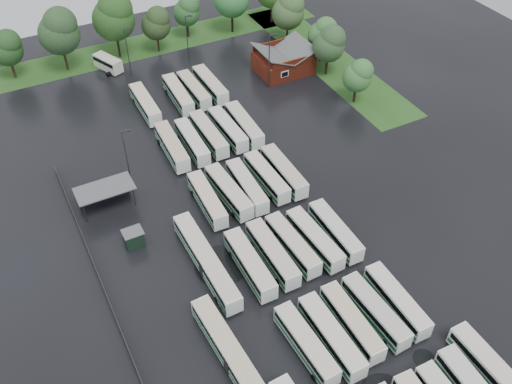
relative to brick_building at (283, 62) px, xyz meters
name	(u,v)px	position (x,y,z in m)	size (l,w,h in m)	color
ground	(285,266)	(-24.00, -42.77, -1.87)	(160.00, 160.00, 0.00)	black
brick_building	(283,62)	(0.00, 0.00, 0.00)	(10.07, 8.60, 5.39)	maroon
wash_shed	(104,189)	(-41.20, -20.74, 1.12)	(8.20, 4.20, 3.58)	#2D2D30
utility_hut	(134,238)	(-40.20, -30.17, -0.55)	(2.70, 2.20, 2.62)	black
grass_strip_north	(138,47)	(-22.00, 22.03, -1.86)	(80.00, 10.00, 0.01)	#224B17
grass_strip_east	(326,59)	(10.00, 0.03, -1.86)	(10.00, 50.00, 0.01)	#224B17
west_fence	(101,282)	(-46.20, -34.77, -1.27)	(0.10, 50.00, 1.20)	#2D2D30
bus_r1c0	(306,344)	(-28.25, -54.94, -0.25)	(2.58, 10.64, 2.94)	white
bus_r1c1	(331,336)	(-25.20, -55.42, -0.17)	(2.41, 11.09, 3.08)	white
bus_r1c2	(352,322)	(-22.03, -54.91, -0.24)	(2.43, 10.63, 2.95)	white
bus_r1c3	(375,311)	(-18.67, -54.93, -0.24)	(2.68, 10.70, 2.95)	white
bus_r1c4	(397,300)	(-15.43, -54.87, -0.25)	(2.41, 10.61, 2.94)	white
bus_r2c0	(250,264)	(-28.56, -41.66, -0.17)	(2.52, 11.08, 3.07)	white
bus_r2c1	(272,254)	(-25.15, -41.44, -0.18)	(2.39, 11.03, 3.07)	white
bus_r2c2	(292,245)	(-22.05, -41.27, -0.24)	(2.69, 10.73, 2.96)	white
bus_r2c3	(315,239)	(-18.92, -41.78, -0.22)	(2.80, 10.86, 3.00)	white
bus_r2c4	(335,231)	(-15.62, -41.77, -0.25)	(2.38, 10.58, 2.94)	white
bus_r3c0	(207,200)	(-28.49, -28.09, -0.25)	(2.69, 10.65, 2.94)	white
bus_r3c1	(229,192)	(-25.05, -28.06, -0.20)	(2.87, 11.00, 3.03)	white
bus_r3c2	(247,186)	(-22.16, -28.20, -0.24)	(2.69, 10.72, 2.96)	white
bus_r3c3	(267,177)	(-18.61, -27.73, -0.25)	(2.45, 10.58, 2.93)	white
bus_r3c4	(284,171)	(-15.71, -27.84, -0.19)	(2.44, 10.96, 3.04)	white
bus_r4c0	(172,146)	(-28.50, -14.31, -0.17)	(2.81, 11.16, 3.08)	white
bus_r4c1	(192,142)	(-25.14, -14.61, -0.24)	(2.61, 10.69, 2.96)	white
bus_r4c2	(209,134)	(-22.01, -14.06, -0.17)	(2.38, 11.07, 3.08)	white
bus_r4c3	(228,129)	(-18.61, -14.20, -0.22)	(2.46, 10.81, 3.00)	white
bus_r4c4	(244,125)	(-15.71, -14.47, -0.17)	(2.76, 11.14, 3.08)	white
bus_r5c0	(145,104)	(-28.21, -0.89, -0.19)	(2.49, 11.00, 3.05)	white
bus_r5c2	(178,94)	(-22.00, -0.76, -0.19)	(2.77, 11.03, 3.05)	white
bus_r5c3	(194,90)	(-18.90, -0.63, -0.23)	(2.38, 10.72, 2.98)	white
bus_r5c4	(210,85)	(-15.63, -0.51, -0.18)	(2.42, 11.05, 3.07)	white
artic_bus_west_b	(206,261)	(-33.30, -38.64, -0.17)	(2.49, 16.51, 3.06)	white
artic_bus_west_c	(232,356)	(-36.32, -52.44, -0.21)	(2.97, 16.14, 2.98)	white
minibus	(108,63)	(-29.84, 16.09, -0.36)	(4.55, 6.60, 2.71)	silver
tree_north_0	(7,47)	(-46.36, 21.58, 4.44)	(5.93, 5.92, 9.80)	#37291A
tree_north_1	(59,31)	(-36.74, 19.76, 6.34)	(7.70, 7.70, 12.76)	#362614
tree_north_2	(114,16)	(-26.16, 19.94, 6.85)	(8.18, 8.18, 13.54)	black
tree_north_3	(157,23)	(-18.46, 18.40, 4.28)	(5.77, 5.77, 9.56)	#311F15
tree_north_4	(187,11)	(-10.74, 21.44, 3.93)	(5.45, 5.45, 9.02)	black
tree_east_0	(359,75)	(6.24, -15.29, 3.60)	(5.15, 5.14, 8.51)	black
tree_east_1	(330,43)	(6.97, -4.86, 4.59)	(6.06, 6.06, 10.04)	black
tree_east_2	(323,33)	(8.65, -0.07, 4.04)	(5.54, 5.54, 9.18)	black
tree_east_3	(289,11)	(6.56, 9.57, 5.13)	(6.56, 6.56, 10.87)	#3C2519
lamp_post_ne	(270,58)	(-5.25, -4.02, 4.32)	(1.64, 0.32, 10.66)	#2D2D30
lamp_post_nw	(127,154)	(-36.46, -17.76, 3.74)	(1.49, 0.29, 9.65)	#2D2D30
lamp_post_back_w	(128,49)	(-26.52, 12.08, 3.74)	(1.49, 0.29, 9.66)	#2D2D30
lamp_post_back_e	(187,35)	(-14.46, 12.38, 3.53)	(1.43, 0.28, 9.30)	#2D2D30
puddle_1	(424,359)	(-16.76, -61.96, -1.86)	(2.61, 2.61, 0.01)	black
puddle_2	(221,265)	(-31.35, -38.86, -1.86)	(7.15, 7.15, 0.01)	black
puddle_3	(323,265)	(-19.49, -45.05, -1.86)	(3.43, 3.43, 0.01)	black
puddle_4	(455,339)	(-11.87, -61.66, -1.86)	(2.35, 2.35, 0.01)	black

